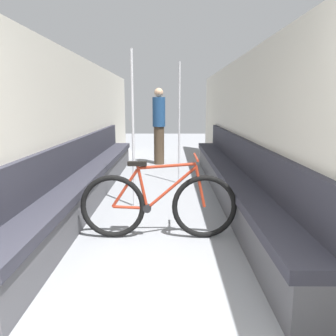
# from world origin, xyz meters

# --- Properties ---
(wall_left) EXTENTS (0.10, 10.96, 2.17)m
(wall_left) POSITION_xyz_m (-1.31, 3.88, 1.09)
(wall_left) COLOR beige
(wall_left) RESTS_ON ground
(wall_right) EXTENTS (0.10, 10.96, 2.17)m
(wall_right) POSITION_xyz_m (1.31, 3.88, 1.09)
(wall_right) COLOR beige
(wall_right) RESTS_ON ground
(bench_seat_row_left) EXTENTS (0.41, 6.21, 0.94)m
(bench_seat_row_left) POSITION_xyz_m (-1.08, 3.91, 0.32)
(bench_seat_row_left) COLOR #4C4C51
(bench_seat_row_left) RESTS_ON ground
(bench_seat_row_right) EXTENTS (0.41, 6.21, 0.94)m
(bench_seat_row_right) POSITION_xyz_m (1.08, 3.91, 0.32)
(bench_seat_row_right) COLOR #4C4C51
(bench_seat_row_right) RESTS_ON ground
(bicycle) EXTENTS (1.69, 0.46, 0.91)m
(bicycle) POSITION_xyz_m (0.02, 2.44, 0.37)
(bicycle) COLOR black
(bicycle) RESTS_ON ground
(grab_pole_near) EXTENTS (0.08, 0.08, 2.15)m
(grab_pole_near) POSITION_xyz_m (-0.36, 3.55, 1.05)
(grab_pole_near) COLOR gray
(grab_pole_near) RESTS_ON ground
(grab_pole_far) EXTENTS (0.08, 0.08, 2.15)m
(grab_pole_far) POSITION_xyz_m (0.31, 4.93, 1.05)
(grab_pole_far) COLOR gray
(grab_pole_far) RESTS_ON ground
(passenger_standing) EXTENTS (0.30, 0.30, 1.80)m
(passenger_standing) POSITION_xyz_m (-0.12, 6.88, 0.93)
(passenger_standing) COLOR #473828
(passenger_standing) RESTS_ON ground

